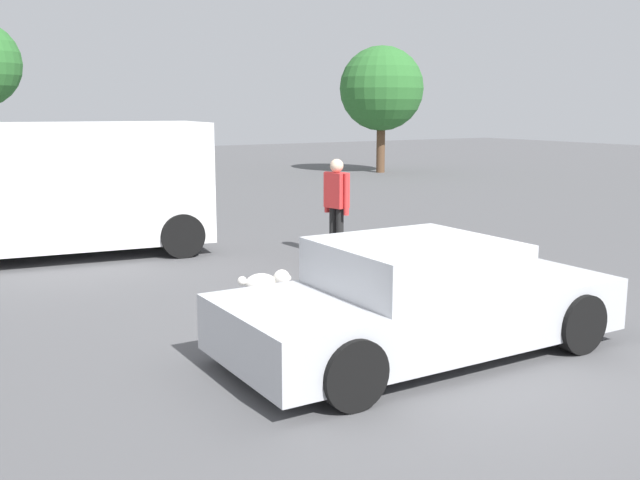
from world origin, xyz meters
name	(u,v)px	position (x,y,z in m)	size (l,w,h in m)	color
ground_plane	(438,359)	(0.00, 0.00, 0.00)	(80.00, 80.00, 0.00)	#515154
sedan_foreground	(419,301)	(-0.04, 0.27, 0.56)	(4.29, 1.98, 1.21)	#B7BABF
dog	(266,283)	(-0.48, 2.87, 0.28)	(0.64, 0.46, 0.45)	white
van_white	(63,185)	(-1.96, 7.52, 1.23)	(5.06, 2.77, 2.29)	white
pedestrian	(337,199)	(2.01, 4.98, 1.01)	(0.31, 0.56, 1.69)	black
tree_back_center	(382,89)	(12.53, 17.89, 3.25)	(3.26, 3.26, 4.90)	brown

